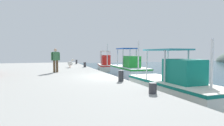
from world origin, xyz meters
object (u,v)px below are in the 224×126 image
fishing_boat_third (174,85)px  mooring_bollard_third (121,76)px  fisherman_standing (56,59)px  mooring_bollard_second (85,65)px  fishing_boat_second (129,70)px  pelican (70,63)px  mooring_bollard_nearest (76,62)px  mooring_bollard_fourth (153,88)px  fishing_boat_nearest (106,65)px

fishing_boat_third → mooring_bollard_third: 2.67m
fisherman_standing → mooring_bollard_second: (-4.19, 2.89, -0.71)m
fishing_boat_second → fishing_boat_third: size_ratio=0.93×
pelican → mooring_bollard_nearest: bearing=165.9°
mooring_bollard_fourth → mooring_bollard_nearest: bearing=180.0°
pelican → mooring_bollard_third: 10.01m
mooring_bollard_second → mooring_bollard_fourth: size_ratio=1.30×
mooring_bollard_third → mooring_bollard_fourth: 3.03m
mooring_bollard_nearest → pelican: bearing=-14.1°
fishing_boat_third → fishing_boat_nearest: bearing=175.9°
mooring_bollard_second → mooring_bollard_fourth: (12.74, 0.00, -0.06)m
fishing_boat_nearest → fishing_boat_second: bearing=-1.5°
fishing_boat_second → mooring_bollard_fourth: (9.80, -3.40, 0.29)m
fishing_boat_nearest → pelican: size_ratio=5.74×
fishing_boat_nearest → mooring_bollard_fourth: 18.07m
fishing_boat_third → mooring_bollard_third: (-0.86, -2.49, 0.43)m
fishing_boat_third → pelican: fishing_boat_third is taller
mooring_bollard_nearest → mooring_bollard_third: 15.41m
fishing_boat_nearest → mooring_bollard_nearest: bearing=-101.4°
fishing_boat_nearest → mooring_bollard_third: fishing_boat_nearest is taller
fishing_boat_third → pelican: 11.47m
fishing_boat_nearest → mooring_bollard_second: fishing_boat_nearest is taller
fishing_boat_nearest → mooring_bollard_third: bearing=-13.8°
fishing_boat_third → mooring_bollard_fourth: fishing_boat_third is taller
fishing_boat_second → mooring_bollard_second: 4.51m
fishing_boat_second → fisherman_standing: bearing=-78.8°
fishing_boat_second → pelican: size_ratio=6.51×
fishing_boat_second → fishing_boat_third: (7.64, -0.90, -0.06)m
fishing_boat_third → mooring_bollard_nearest: (-16.27, -2.49, 0.43)m
fisherman_standing → mooring_bollard_third: 6.28m
pelican → mooring_bollard_third: size_ratio=1.67×
fishing_boat_second → pelican: bearing=-123.3°
fishing_boat_second → mooring_bollard_third: (6.78, -3.40, 0.37)m
pelican → mooring_bollard_nearest: (-5.49, 1.38, -0.13)m
pelican → mooring_bollard_second: size_ratio=1.84×
mooring_bollard_nearest → mooring_bollard_fourth: bearing=0.0°
fishing_boat_second → fisherman_standing: (1.25, -6.28, 1.06)m
fishing_boat_second → mooring_bollard_second: (-2.94, -3.40, 0.35)m
pelican → mooring_bollard_nearest: pelican is taller
mooring_bollard_fourth → fishing_boat_second: bearing=160.9°
pelican → fishing_boat_second: bearing=56.7°
fishing_boat_third → fisherman_standing: (-6.39, -5.38, 1.11)m
mooring_bollard_second → fisherman_standing: bearing=-34.6°
fishing_boat_third → mooring_bollard_third: bearing=-109.1°
fishing_boat_second → mooring_bollard_fourth: size_ratio=15.56×
fishing_boat_second → pelican: fishing_boat_second is taller
fishing_boat_third → mooring_bollard_nearest: 16.47m
fisherman_standing → mooring_bollard_fourth: fisherman_standing is taller
mooring_bollard_third → pelican: bearing=-172.1°
fisherman_standing → fishing_boat_third: bearing=40.1°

